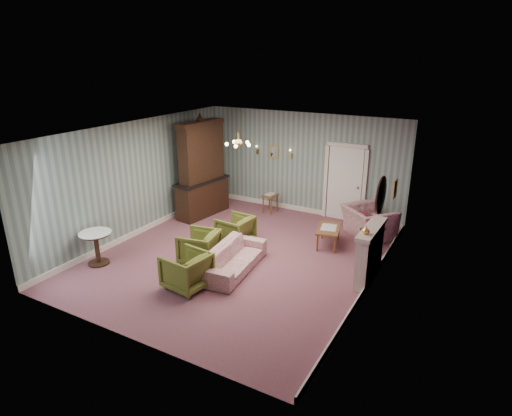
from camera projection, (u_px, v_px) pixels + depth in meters
The scene contains 27 objects.
floor at pixel (240, 256), 10.01m from camera, with size 7.00×7.00×0.00m, color #7F4A57.
ceiling at pixel (238, 131), 9.03m from camera, with size 7.00×7.00×0.00m, color white.
wall_back at pixel (302, 163), 12.39m from camera, with size 6.00×6.00×0.00m, color slate.
wall_front at pixel (121, 259), 6.64m from camera, with size 6.00×6.00×0.00m, color slate.
wall_left at pixel (138, 179), 10.89m from camera, with size 7.00×7.00×0.00m, color slate.
wall_right at pixel (375, 221), 8.14m from camera, with size 7.00×7.00×0.00m, color slate.
wall_right_floral at pixel (374, 221), 8.15m from camera, with size 7.00×7.00×0.00m, color #A2517C.
door at pixel (345, 182), 11.89m from camera, with size 1.12×0.12×2.16m, color white, non-canonical shape.
olive_chair_a at pixel (187, 269), 8.55m from camera, with size 0.80×0.75×0.82m, color #585C20.
olive_chair_b at pixel (199, 245), 9.62m from camera, with size 0.78×0.73×0.80m, color #585C20.
olive_chair_c at pixel (235, 229), 10.56m from camera, with size 0.76×0.71×0.78m, color #585C20.
sofa_chintz at pixel (234, 254), 9.26m from camera, with size 1.96×0.57×0.77m, color #8F3953.
wingback_chair at pixel (369, 217), 10.95m from camera, with size 1.18×0.77×1.03m, color #8F3953.
dresser at pixel (201, 166), 12.13m from camera, with size 0.60×1.72×2.87m, color black, non-canonical shape.
fireplace at pixel (370, 253), 8.83m from camera, with size 0.30×1.40×1.16m, color beige, non-canonical shape.
mantel_vase at pixel (366, 230), 8.29m from camera, with size 0.15×0.15×0.15m, color gold.
oval_mirror at pixel (380, 195), 8.36m from camera, with size 0.04×0.76×0.84m, color white, non-canonical shape.
framed_print at pixel (395, 189), 9.55m from camera, with size 0.04×0.34×0.42m, color gold, non-canonical shape.
coffee_table at pixel (328, 236), 10.50m from camera, with size 0.52×0.93×0.47m, color brown, non-canonical shape.
side_table_black at pixel (372, 241), 10.01m from camera, with size 0.44×0.44×0.65m, color black, non-canonical shape.
pedestal_table at pixel (97, 248), 9.54m from camera, with size 0.70×0.70×0.76m, color black, non-canonical shape.
nesting_table at pixel (270, 203), 12.70m from camera, with size 0.35×0.45×0.58m, color brown, non-canonical shape.
gilt_mirror_back at pixel (274, 152), 12.69m from camera, with size 0.28×0.06×0.36m, color gold, non-canonical shape.
sconce_left at pixel (257, 150), 12.92m from camera, with size 0.16×0.12×0.30m, color gold, non-canonical shape.
sconce_right at pixel (291, 154), 12.42m from camera, with size 0.16×0.12×0.30m, color gold, non-canonical shape.
chandelier at pixel (239, 144), 9.12m from camera, with size 0.56×0.56×0.36m, color gold, non-canonical shape.
burgundy_cushion at pixel (365, 220), 10.86m from camera, with size 0.38×0.10×0.38m, color maroon.
Camera 1 is at (4.72, -7.72, 4.44)m, focal length 30.33 mm.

